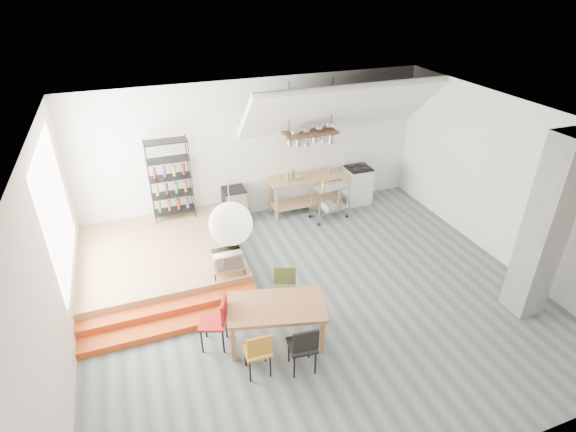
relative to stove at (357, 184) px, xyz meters
name	(u,v)px	position (x,y,z in m)	size (l,w,h in m)	color
floor	(315,297)	(-2.50, -3.16, -0.48)	(8.00, 8.00, 0.00)	#535E60
wall_back	(256,150)	(-2.50, 0.34, 1.12)	(8.00, 0.04, 3.20)	silver
wall_left	(51,271)	(-6.50, -3.16, 1.12)	(0.04, 7.00, 3.20)	silver
wall_right	(509,185)	(1.50, -3.16, 1.12)	(0.04, 7.00, 3.20)	silver
ceiling	(321,127)	(-2.50, -3.16, 2.72)	(8.00, 7.00, 0.02)	white
slope_ceiling	(341,108)	(-0.70, -0.26, 2.07)	(4.40, 1.80, 0.15)	white
window_pane	(57,210)	(-6.48, -1.66, 1.32)	(0.02, 2.50, 2.20)	white
platform	(160,257)	(-5.00, -1.16, -0.28)	(3.00, 3.00, 0.40)	#9E7C4F
step_lower	(175,326)	(-5.00, -3.11, -0.41)	(3.00, 0.35, 0.13)	#C24716
step_upper	(171,310)	(-5.00, -2.76, -0.35)	(3.00, 0.35, 0.27)	#C24716
concrete_column	(545,229)	(0.80, -4.66, 1.12)	(0.50, 0.50, 3.20)	slate
kitchen_counter	(306,187)	(-1.40, -0.01, 0.15)	(1.80, 0.60, 0.91)	#9E7C4F
stove	(357,184)	(0.00, 0.00, 0.00)	(0.60, 0.60, 1.18)	white
pot_rack	(312,136)	(-1.37, -0.23, 1.50)	(1.20, 0.50, 1.43)	#3B2517
wire_shelving	(170,178)	(-4.50, 0.04, 0.85)	(0.88, 0.38, 1.80)	black
microwave_shelf	(228,266)	(-3.90, -2.41, 0.07)	(0.60, 0.40, 0.16)	#9E7C4F
paper_lantern	(231,224)	(-4.08, -3.76, 1.72)	(0.60, 0.60, 0.60)	white
dining_table	(276,309)	(-3.50, -3.91, 0.15)	(1.65, 1.18, 0.71)	#925E35
chair_mustard	(258,350)	(-3.97, -4.49, 0.01)	(0.40, 0.40, 0.83)	#C47D21
chair_black	(304,345)	(-3.34, -4.65, 0.04)	(0.44, 0.44, 0.87)	black
chair_olive	(285,288)	(-3.14, -3.31, 0.03)	(0.51, 0.51, 0.85)	#515C2B
chair_red	(218,318)	(-4.37, -3.70, 0.06)	(0.54, 0.54, 0.91)	red
rolling_cart	(329,197)	(-1.02, -0.55, 0.06)	(0.90, 0.58, 0.84)	silver
mini_fridge	(235,206)	(-3.14, 0.04, -0.06)	(0.50, 0.50, 0.85)	black
microwave	(227,258)	(-3.90, -2.41, 0.23)	(0.52, 0.35, 0.29)	beige
bowl	(297,178)	(-1.64, -0.06, 0.46)	(0.23, 0.23, 0.06)	silver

